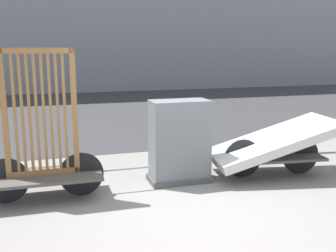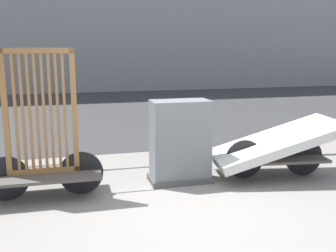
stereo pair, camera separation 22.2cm
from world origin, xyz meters
name	(u,v)px [view 1 (the left image)]	position (x,y,z in m)	size (l,w,h in m)	color
ground_plane	(195,217)	(0.00, 0.00, 0.00)	(60.00, 60.00, 0.00)	gray
road_strip	(102,110)	(0.00, 8.47, 0.00)	(56.00, 10.77, 0.01)	#38383A
bike_cart_with_bedframe	(43,152)	(-1.71, 1.12, 0.65)	(2.22, 0.78, 1.99)	#4C4742
bike_cart_with_mattress	(273,144)	(1.72, 1.12, 0.50)	(2.45, 1.27, 0.90)	#4C4742
utility_cabinet	(180,144)	(0.23, 1.28, 0.57)	(0.92, 0.51, 1.23)	#4C4C4C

